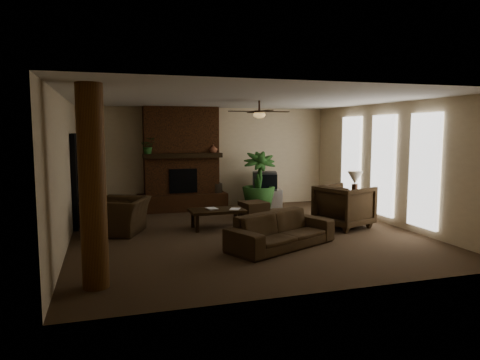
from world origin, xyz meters
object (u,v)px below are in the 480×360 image
object	(u,v)px
coffee_table	(217,212)
side_table_right	(354,210)
log_column	(93,188)
armchair_right	(344,204)
lamp_left	(89,182)
lamp_right	(355,180)
floor_vase	(216,193)
floor_plant	(259,194)
ottoman	(254,210)
tv_stand	(266,198)
armchair_left	(121,210)
sofa	(281,225)
side_table_left	(90,214)

from	to	relation	value
coffee_table	side_table_right	distance (m)	3.34
side_table_right	log_column	bearing A→B (deg)	-153.54
armchair_right	log_column	bearing A→B (deg)	93.46
lamp_left	lamp_right	distance (m)	6.18
armchair_right	lamp_left	bearing A→B (deg)	50.76
floor_vase	lamp_left	size ratio (longest dim) A/B	1.18
log_column	floor_plant	xyz separation A→B (m)	(4.14, 4.96, -0.95)
log_column	floor_plant	size ratio (longest dim) A/B	1.76
floor_vase	armchair_right	bearing A→B (deg)	-55.90
ottoman	tv_stand	size ratio (longest dim) A/B	0.71
floor_plant	lamp_right	distance (m)	2.73
coffee_table	ottoman	xyz separation A→B (m)	(1.17, 0.89, -0.17)
floor_plant	lamp_left	size ratio (longest dim) A/B	2.45
armchair_left	coffee_table	distance (m)	2.06
log_column	lamp_left	bearing A→B (deg)	92.73
sofa	armchair_right	size ratio (longest dim) A/B	2.05
floor_plant	lamp_right	xyz separation A→B (m)	(1.70, -2.07, 0.56)
floor_vase	side_table_left	world-z (taller)	floor_vase
sofa	floor_vase	xyz separation A→B (m)	(-0.17, 4.34, 0.01)
ottoman	side_table_left	distance (m)	3.88
sofa	side_table_left	distance (m)	4.60
floor_plant	tv_stand	bearing A→B (deg)	47.49
floor_plant	side_table_left	size ratio (longest dim) A/B	2.89
tv_stand	lamp_right	size ratio (longest dim) A/B	1.31
tv_stand	lamp_right	bearing A→B (deg)	-56.72
armchair_right	floor_plant	world-z (taller)	armchair_right
ottoman	coffee_table	bearing A→B (deg)	-142.65
armchair_left	floor_plant	xyz separation A→B (m)	(3.68, 1.72, -0.05)
coffee_table	floor_vase	distance (m)	2.53
tv_stand	side_table_right	world-z (taller)	side_table_right
ottoman	sofa	bearing A→B (deg)	-98.28
log_column	side_table_right	world-z (taller)	log_column
armchair_right	coffee_table	xyz separation A→B (m)	(-2.75, 0.73, -0.16)
ottoman	lamp_right	size ratio (longest dim) A/B	0.92
armchair_left	floor_vase	world-z (taller)	armchair_left
floor_plant	side_table_right	distance (m)	2.67
tv_stand	sofa	bearing A→B (deg)	-102.32
floor_plant	side_table_right	bearing A→B (deg)	-50.34
coffee_table	lamp_right	size ratio (longest dim) A/B	1.85
armchair_left	side_table_left	size ratio (longest dim) A/B	2.07
side_table_left	side_table_right	size ratio (longest dim) A/B	1.00
floor_plant	side_table_right	world-z (taller)	floor_plant
coffee_table	ottoman	world-z (taller)	coffee_table
sofa	ottoman	size ratio (longest dim) A/B	3.62
tv_stand	armchair_right	bearing A→B (deg)	-71.24
coffee_table	side_table_right	world-z (taller)	side_table_right
sofa	armchair_right	bearing A→B (deg)	4.98
armchair_left	floor_vase	size ratio (longest dim) A/B	1.48
coffee_table	floor_vase	xyz separation A→B (m)	(0.59, 2.46, 0.06)
sofa	side_table_left	size ratio (longest dim) A/B	3.94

